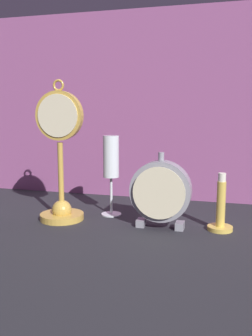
{
  "coord_description": "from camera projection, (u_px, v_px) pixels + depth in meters",
  "views": [
    {
      "loc": [
        0.26,
        -0.84,
        0.29
      ],
      "look_at": [
        0.0,
        0.08,
        0.13
      ],
      "focal_mm": 40.0,
      "sensor_mm": 36.0,
      "label": 1
    }
  ],
  "objects": [
    {
      "name": "ground_plane",
      "position": [
        117.0,
        227.0,
        0.91
      ],
      "size": [
        4.0,
        4.0,
        0.0
      ],
      "primitive_type": "plane",
      "color": "#232328"
    },
    {
      "name": "fabric_backdrop_drape",
      "position": [
        147.0,
        106.0,
        1.17
      ],
      "size": [
        1.58,
        0.01,
        0.59
      ],
      "primitive_type": "cube",
      "color": "#8E4C7F",
      "rests_on": "ground_plane"
    },
    {
      "name": "pocket_watch_on_stand",
      "position": [
        61.0,
        167.0,
        0.95
      ],
      "size": [
        0.12,
        0.11,
        0.36
      ],
      "color": "gold",
      "rests_on": "ground_plane"
    },
    {
      "name": "mantel_clock_silver",
      "position": [
        161.0,
        192.0,
        0.89
      ],
      "size": [
        0.15,
        0.04,
        0.18
      ],
      "color": "gray",
      "rests_on": "ground_plane"
    },
    {
      "name": "champagne_flute",
      "position": [
        111.0,
        163.0,
        1.0
      ],
      "size": [
        0.05,
        0.05,
        0.22
      ],
      "color": "silver",
      "rests_on": "ground_plane"
    },
    {
      "name": "brass_candlestick",
      "position": [
        221.0,
        212.0,
        0.88
      ],
      "size": [
        0.06,
        0.06,
        0.14
      ],
      "color": "gold",
      "rests_on": "ground_plane"
    }
  ]
}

